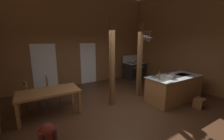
{
  "coord_description": "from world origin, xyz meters",
  "views": [
    {
      "loc": [
        -2.63,
        -3.25,
        2.18
      ],
      "look_at": [
        0.09,
        0.83,
        1.16
      ],
      "focal_mm": 22.79,
      "sensor_mm": 36.0,
      "label": 1
    }
  ],
  "objects": [
    {
      "name": "glazed_door_back_left",
      "position": [
        -1.69,
        3.45,
        1.02
      ],
      "size": [
        1.0,
        0.01,
        2.05
      ],
      "primitive_type": "cube",
      "color": "white",
      "rests_on": "ground_plane"
    },
    {
      "name": "stove_range",
      "position": [
        2.97,
        2.8,
        0.48
      ],
      "size": [
        1.15,
        0.83,
        1.32
      ],
      "color": "black",
      "rests_on": "ground_plane"
    },
    {
      "name": "wall_back",
      "position": [
        0.0,
        3.52,
        2.25
      ],
      "size": [
        8.32,
        0.14,
        4.5
      ],
      "primitive_type": "cube",
      "color": "brown",
      "rests_on": "ground_plane"
    },
    {
      "name": "backpack",
      "position": [
        -2.32,
        -0.46,
        0.31
      ],
      "size": [
        0.33,
        0.31,
        0.6
      ],
      "color": "maroon",
      "rests_on": "ground_plane"
    },
    {
      "name": "mixing_bowl_on_counter",
      "position": [
        1.24,
        -0.1,
        0.95
      ],
      "size": [
        0.21,
        0.21,
        0.07
      ],
      "color": "slate",
      "rests_on": "kitchen_island"
    },
    {
      "name": "support_post_center",
      "position": [
        -0.07,
        0.59,
        1.42
      ],
      "size": [
        0.14,
        0.14,
        2.85
      ],
      "color": "brown",
      "rests_on": "ground_plane"
    },
    {
      "name": "wall_right",
      "position": [
        3.83,
        0.0,
        2.25
      ],
      "size": [
        0.14,
        7.7,
        4.5
      ],
      "primitive_type": "cube",
      "color": "brown",
      "rests_on": "ground_plane"
    },
    {
      "name": "support_post_with_pot_rack",
      "position": [
        1.34,
        0.7,
        1.55
      ],
      "size": [
        0.65,
        0.25,
        2.85
      ],
      "color": "brown",
      "rests_on": "ground_plane"
    },
    {
      "name": "bottle_tall_on_counter",
      "position": [
        1.18,
        -0.35,
        1.02
      ],
      "size": [
        0.07,
        0.07,
        0.27
      ],
      "color": "brown",
      "rests_on": "kitchen_island"
    },
    {
      "name": "glazed_panel_back_right",
      "position": [
        0.38,
        3.45,
        1.02
      ],
      "size": [
        0.84,
        0.01,
        2.05
      ],
      "primitive_type": "cube",
      "color": "white",
      "rests_on": "ground_plane"
    },
    {
      "name": "ladderback_chair_near_window",
      "position": [
        -1.76,
        1.9,
        0.45
      ],
      "size": [
        0.49,
        0.49,
        0.95
      ],
      "color": "brown",
      "rests_on": "ground_plane"
    },
    {
      "name": "stockpot_on_counter",
      "position": [
        1.63,
        -0.45,
        0.99
      ],
      "size": [
        0.34,
        0.27,
        0.15
      ],
      "color": "#B7BABF",
      "rests_on": "kitchen_island"
    },
    {
      "name": "kitchen_island",
      "position": [
        2.05,
        -0.36,
        0.46
      ],
      "size": [
        2.2,
        1.04,
        0.92
      ],
      "color": "olive",
      "rests_on": "ground_plane"
    },
    {
      "name": "step_stool",
      "position": [
        2.21,
        -1.21,
        0.18
      ],
      "size": [
        0.38,
        0.31,
        0.3
      ],
      "color": "brown",
      "rests_on": "ground_plane"
    },
    {
      "name": "ground_plane",
      "position": [
        0.0,
        0.0,
        -0.05
      ],
      "size": [
        8.32,
        7.7,
        0.1
      ],
      "primitive_type": "cube",
      "color": "#422819"
    },
    {
      "name": "dining_table",
      "position": [
        -1.99,
        1.07,
        0.65
      ],
      "size": [
        1.74,
        0.97,
        0.74
      ],
      "color": "olive",
      "rests_on": "ground_plane"
    },
    {
      "name": "ladderback_chair_by_post",
      "position": [
        -2.4,
        1.88,
        0.45
      ],
      "size": [
        0.49,
        0.49,
        0.95
      ],
      "color": "brown",
      "rests_on": "ground_plane"
    }
  ]
}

